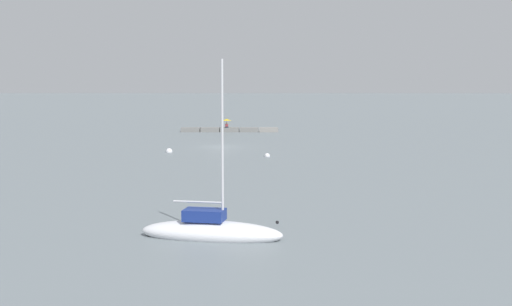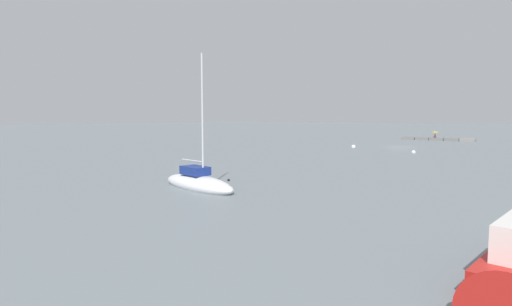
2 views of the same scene
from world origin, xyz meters
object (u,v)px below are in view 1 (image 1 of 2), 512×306
at_px(person_seated_maroon_left, 227,126).
at_px(mooring_buoy_mid, 169,151).
at_px(mooring_buoy_far, 267,156).
at_px(umbrella_open_yellow, 227,120).
at_px(sailboat_white_mid, 211,231).

relative_size(person_seated_maroon_left, mooring_buoy_mid, 1.11).
bearing_deg(person_seated_maroon_left, mooring_buoy_far, 89.13).
distance_m(umbrella_open_yellow, sailboat_white_mid, 67.56).
bearing_deg(mooring_buoy_mid, umbrella_open_yellow, -99.18).
height_order(person_seated_maroon_left, sailboat_white_mid, sailboat_white_mid).
bearing_deg(person_seated_maroon_left, mooring_buoy_mid, 69.92).
bearing_deg(umbrella_open_yellow, mooring_buoy_mid, 80.82).
relative_size(sailboat_white_mid, mooring_buoy_mid, 13.71).
relative_size(person_seated_maroon_left, umbrella_open_yellow, 0.55).
bearing_deg(mooring_buoy_far, person_seated_maroon_left, -80.07).
xyz_separation_m(person_seated_maroon_left, sailboat_white_mid, (-2.62, 67.32, -0.50)).
bearing_deg(person_seated_maroon_left, sailboat_white_mid, 81.42).
height_order(sailboat_white_mid, mooring_buoy_mid, sailboat_white_mid).
bearing_deg(umbrella_open_yellow, person_seated_maroon_left, 95.21).
xyz_separation_m(person_seated_maroon_left, mooring_buoy_far, (-5.55, 31.67, -0.75)).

